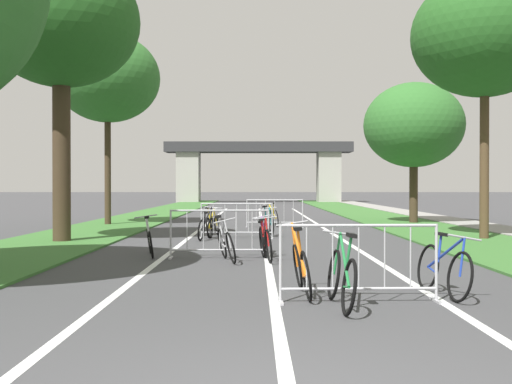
{
  "coord_description": "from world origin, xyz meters",
  "views": [
    {
      "loc": [
        -0.24,
        -4.02,
        1.56
      ],
      "look_at": [
        -0.35,
        21.01,
        1.31
      ],
      "focal_mm": 43.75,
      "sensor_mm": 36.0,
      "label": 1
    }
  ],
  "objects_px": {
    "crowd_barrier_nearest": "(361,264)",
    "bicycle_yellow_10": "(276,217)",
    "tree_right_cypress_far": "(417,125)",
    "tree_left_pine_near": "(110,78)",
    "bicycle_purple_6": "(267,240)",
    "crowd_barrier_fourth": "(277,213)",
    "bicycle_black_7": "(209,228)",
    "bicycle_silver_1": "(228,243)",
    "tree_left_oak_mid": "(64,23)",
    "crowd_barrier_third": "(239,221)",
    "bicycle_green_2": "(344,277)",
    "tree_right_maple_mid": "(488,35)",
    "bicycle_yellow_0": "(216,225)",
    "bicycle_blue_9": "(446,269)",
    "bicycle_orange_5": "(304,268)",
    "bicycle_red_8": "(268,242)",
    "bicycle_teal_3": "(271,225)",
    "crowd_barrier_second": "(222,234)",
    "bicycle_white_4": "(152,240)"
  },
  "relations": [
    {
      "from": "crowd_barrier_nearest",
      "to": "bicycle_yellow_10",
      "type": "bearing_deg",
      "value": 92.63
    },
    {
      "from": "tree_right_cypress_far",
      "to": "tree_left_pine_near",
      "type": "bearing_deg",
      "value": -175.0
    },
    {
      "from": "bicycle_yellow_10",
      "to": "bicycle_purple_6",
      "type": "bearing_deg",
      "value": -103.32
    },
    {
      "from": "crowd_barrier_fourth",
      "to": "bicycle_purple_6",
      "type": "relative_size",
      "value": 1.35
    },
    {
      "from": "bicycle_black_7",
      "to": "bicycle_silver_1",
      "type": "bearing_deg",
      "value": -70.07
    },
    {
      "from": "tree_left_oak_mid",
      "to": "tree_right_cypress_far",
      "type": "bearing_deg",
      "value": 35.84
    },
    {
      "from": "crowd_barrier_third",
      "to": "bicycle_green_2",
      "type": "height_order",
      "value": "crowd_barrier_third"
    },
    {
      "from": "bicycle_yellow_10",
      "to": "tree_right_maple_mid",
      "type": "bearing_deg",
      "value": -56.56
    },
    {
      "from": "bicycle_yellow_0",
      "to": "bicycle_purple_6",
      "type": "xyz_separation_m",
      "value": [
        1.51,
        -5.08,
        -0.0
      ]
    },
    {
      "from": "tree_left_pine_near",
      "to": "bicycle_blue_9",
      "type": "distance_m",
      "value": 18.74
    },
    {
      "from": "bicycle_orange_5",
      "to": "bicycle_red_8",
      "type": "xyz_separation_m",
      "value": [
        -0.45,
        4.19,
        -0.02
      ]
    },
    {
      "from": "tree_right_maple_mid",
      "to": "tree_right_cypress_far",
      "type": "bearing_deg",
      "value": 90.56
    },
    {
      "from": "bicycle_teal_3",
      "to": "bicycle_blue_9",
      "type": "height_order",
      "value": "bicycle_teal_3"
    },
    {
      "from": "tree_left_pine_near",
      "to": "crowd_barrier_nearest",
      "type": "distance_m",
      "value": 18.57
    },
    {
      "from": "bicycle_purple_6",
      "to": "tree_left_oak_mid",
      "type": "bearing_deg",
      "value": 154.01
    },
    {
      "from": "tree_right_maple_mid",
      "to": "bicycle_yellow_0",
      "type": "distance_m",
      "value": 9.71
    },
    {
      "from": "crowd_barrier_second",
      "to": "bicycle_red_8",
      "type": "distance_m",
      "value": 1.06
    },
    {
      "from": "bicycle_yellow_0",
      "to": "bicycle_silver_1",
      "type": "xyz_separation_m",
      "value": [
        0.69,
        -6.2,
        0.02
      ]
    },
    {
      "from": "crowd_barrier_second",
      "to": "crowd_barrier_fourth",
      "type": "bearing_deg",
      "value": 81.61
    },
    {
      "from": "bicycle_purple_6",
      "to": "bicycle_red_8",
      "type": "relative_size",
      "value": 0.95
    },
    {
      "from": "bicycle_green_2",
      "to": "bicycle_purple_6",
      "type": "distance_m",
      "value": 6.05
    },
    {
      "from": "bicycle_green_2",
      "to": "tree_left_pine_near",
      "type": "bearing_deg",
      "value": 110.27
    },
    {
      "from": "bicycle_green_2",
      "to": "bicycle_purple_6",
      "type": "relative_size",
      "value": 1.1
    },
    {
      "from": "tree_right_maple_mid",
      "to": "bicycle_teal_3",
      "type": "xyz_separation_m",
      "value": [
        -6.22,
        0.9,
        -5.51
      ]
    },
    {
      "from": "crowd_barrier_second",
      "to": "bicycle_green_2",
      "type": "distance_m",
      "value": 5.74
    },
    {
      "from": "tree_left_pine_near",
      "to": "bicycle_yellow_0",
      "type": "xyz_separation_m",
      "value": [
        4.54,
        -5.56,
        -5.45
      ]
    },
    {
      "from": "tree_right_maple_mid",
      "to": "bicycle_orange_5",
      "type": "bearing_deg",
      "value": -123.09
    },
    {
      "from": "crowd_barrier_second",
      "to": "bicycle_blue_9",
      "type": "relative_size",
      "value": 1.26
    },
    {
      "from": "bicycle_green_2",
      "to": "bicycle_orange_5",
      "type": "relative_size",
      "value": 1.06
    },
    {
      "from": "crowd_barrier_second",
      "to": "bicycle_silver_1",
      "type": "xyz_separation_m",
      "value": [
        0.16,
        -0.55,
        -0.14
      ]
    },
    {
      "from": "crowd_barrier_nearest",
      "to": "crowd_barrier_third",
      "type": "xyz_separation_m",
      "value": [
        -1.95,
        10.11,
        0.0
      ]
    },
    {
      "from": "bicycle_blue_9",
      "to": "bicycle_teal_3",
      "type": "bearing_deg",
      "value": -85.14
    },
    {
      "from": "bicycle_silver_1",
      "to": "bicycle_purple_6",
      "type": "height_order",
      "value": "bicycle_silver_1"
    },
    {
      "from": "bicycle_black_7",
      "to": "bicycle_green_2",
      "type": "bearing_deg",
      "value": -64.91
    },
    {
      "from": "crowd_barrier_third",
      "to": "bicycle_red_8",
      "type": "bearing_deg",
      "value": -81.98
    },
    {
      "from": "crowd_barrier_second",
      "to": "bicycle_white_4",
      "type": "distance_m",
      "value": 1.64
    },
    {
      "from": "tree_left_oak_mid",
      "to": "bicycle_white_4",
      "type": "bearing_deg",
      "value": -48.07
    },
    {
      "from": "bicycle_green_2",
      "to": "tree_right_maple_mid",
      "type": "bearing_deg",
      "value": 58.75
    },
    {
      "from": "bicycle_teal_3",
      "to": "crowd_barrier_second",
      "type": "bearing_deg",
      "value": -89.13
    },
    {
      "from": "tree_left_oak_mid",
      "to": "bicycle_yellow_0",
      "type": "xyz_separation_m",
      "value": [
        4.03,
        1.92,
        -5.69
      ]
    },
    {
      "from": "crowd_barrier_nearest",
      "to": "bicycle_yellow_0",
      "type": "distance_m",
      "value": 11.04
    },
    {
      "from": "tree_right_maple_mid",
      "to": "crowd_barrier_fourth",
      "type": "bearing_deg",
      "value": 136.56
    },
    {
      "from": "crowd_barrier_fourth",
      "to": "bicycle_yellow_10",
      "type": "bearing_deg",
      "value": 95.32
    },
    {
      "from": "crowd_barrier_nearest",
      "to": "bicycle_teal_3",
      "type": "relative_size",
      "value": 1.31
    },
    {
      "from": "bicycle_orange_5",
      "to": "bicycle_black_7",
      "type": "height_order",
      "value": "bicycle_orange_5"
    },
    {
      "from": "tree_right_maple_mid",
      "to": "bicycle_silver_1",
      "type": "height_order",
      "value": "tree_right_maple_mid"
    },
    {
      "from": "crowd_barrier_second",
      "to": "bicycle_purple_6",
      "type": "relative_size",
      "value": 1.34
    },
    {
      "from": "tree_right_cypress_far",
      "to": "bicycle_orange_5",
      "type": "xyz_separation_m",
      "value": [
        -5.86,
        -16.86,
        -3.66
      ]
    },
    {
      "from": "bicycle_silver_1",
      "to": "bicycle_orange_5",
      "type": "relative_size",
      "value": 0.97
    },
    {
      "from": "crowd_barrier_fourth",
      "to": "bicycle_orange_5",
      "type": "distance_m",
      "value": 14.67
    }
  ]
}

